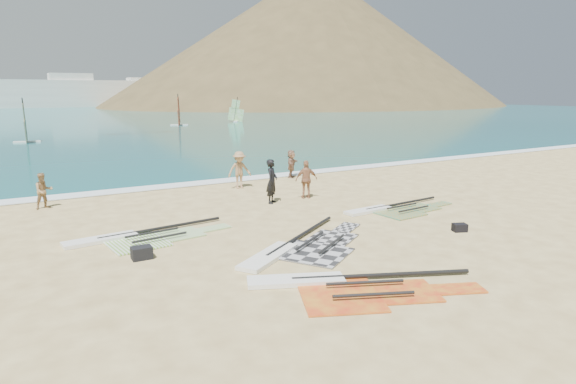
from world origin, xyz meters
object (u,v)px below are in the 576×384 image
rig_orange (393,210)px  gear_bag_far (460,228)px  rig_grey (301,248)px  rig_red (345,286)px  beachgoer_mid (239,170)px  beachgoer_back (306,179)px  gear_bag_near (142,253)px  beachgoer_left (44,191)px  person_wetsuit (272,181)px  beachgoer_right (291,164)px  rig_green (138,238)px

rig_orange → gear_bag_far: bearing=-95.1°
rig_grey → rig_red: (-0.65, -3.11, -0.00)m
rig_orange → beachgoer_mid: (-3.46, 7.44, 0.88)m
beachgoer_mid → beachgoer_back: bearing=-61.0°
rig_orange → rig_red: bearing=-144.5°
rig_grey → gear_bag_near: gear_bag_near is taller
rig_red → beachgoer_mid: (3.03, 12.80, 0.88)m
rig_grey → beachgoer_left: 11.83m
rig_grey → person_wetsuit: 6.44m
gear_bag_near → rig_orange: bearing=3.5°
rig_orange → rig_red: (-6.48, -5.36, 0.00)m
gear_bag_near → person_wetsuit: person_wetsuit is taller
rig_grey → gear_bag_near: size_ratio=10.13×
rig_grey → gear_bag_far: 5.89m
rig_red → beachgoer_right: 15.73m
gear_bag_far → person_wetsuit: bearing=116.5°
gear_bag_far → beachgoer_mid: beachgoer_mid is taller
rig_red → beachgoer_left: size_ratio=3.71×
gear_bag_near → beachgoer_right: beachgoer_right is taller
rig_grey → beachgoer_right: size_ratio=3.72×
beachgoer_mid → rig_grey: bearing=-99.1°
gear_bag_far → beachgoer_right: bearing=88.0°
gear_bag_far → beachgoer_right: 12.21m
gear_bag_near → beachgoer_left: (-1.95, 8.30, 0.56)m
gear_bag_near → beachgoer_right: size_ratio=0.37×
beachgoer_right → beachgoer_left: bearing=138.1°
rig_red → rig_grey: bearing=101.4°
rig_green → rig_orange: rig_green is taller
rig_red → gear_bag_far: bearing=40.1°
beachgoer_back → person_wetsuit: bearing=18.2°
person_wetsuit → rig_red: bearing=-152.0°
gear_bag_far → gear_bag_near: bearing=164.9°
rig_orange → gear_bag_far: size_ratio=10.99×
beachgoer_right → rig_red: bearing=-162.8°
rig_grey → beachgoer_left: (-6.42, 9.91, 0.70)m
rig_grey → rig_red: bearing=-134.7°
rig_grey → beachgoer_back: size_ratio=3.36×
rig_green → beachgoer_left: beachgoer_left is taller
rig_red → beachgoer_back: size_ratio=3.20×
person_wetsuit → beachgoer_left: (-8.64, 3.93, -0.22)m
gear_bag_far → beachgoer_mid: (-3.40, 10.85, 0.79)m
rig_orange → person_wetsuit: (-3.62, 3.73, 0.91)m
gear_bag_near → gear_bag_far: 10.61m
rig_green → rig_red: (3.45, -6.72, 0.00)m
beachgoer_mid → person_wetsuit: bearing=-87.8°
gear_bag_near → gear_bag_far: bearing=-15.1°
rig_grey → gear_bag_far: (5.77, -1.15, 0.09)m
gear_bag_near → beachgoer_right: bearing=41.4°
rig_red → beachgoer_mid: 13.18m
beachgoer_right → beachgoer_back: bearing=-160.5°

